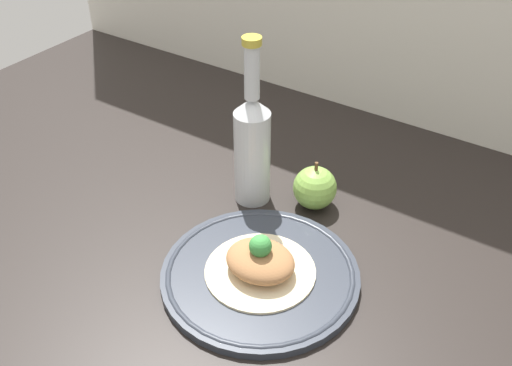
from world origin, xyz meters
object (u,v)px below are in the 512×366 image
plated_food (260,262)px  apple (315,188)px  plate (260,274)px  cider_bottle (252,144)px

plated_food → apple: bearing=95.5°
plate → cider_bottle: (-11.93, 15.75, 10.18)cm
plate → cider_bottle: cider_bottle is taller
plated_food → apple: size_ratio=1.85×
plate → plated_food: size_ratio=1.79×
plate → plated_food: bearing=0.0°
plate → apple: (-1.91, 19.70, 2.91)cm
plate → plated_food: 2.54cm
plate → cider_bottle: size_ratio=1.00×
plate → apple: apple is taller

